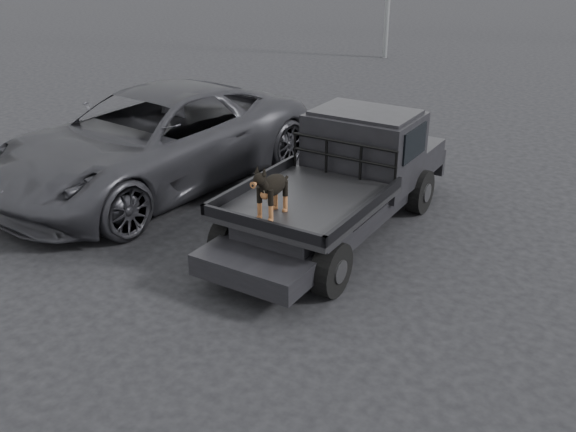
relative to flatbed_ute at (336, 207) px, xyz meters
The scene contains 6 objects.
ground 1.74m from the flatbed_ute, 107.44° to the right, with size 120.00×120.00×0.00m, color black.
flatbed_ute is the anchor object (origin of this frame).
ute_cab 1.31m from the flatbed_ute, 90.00° to the left, with size 1.72×1.30×0.88m, color black, non-canonical shape.
headache_rack 0.76m from the flatbed_ute, 90.00° to the left, with size 1.80×0.08×0.55m, color black, non-canonical shape.
dog 1.84m from the flatbed_ute, 94.57° to the right, with size 0.32×0.60×0.74m, color black, non-canonical shape.
parked_suv 3.88m from the flatbed_ute, behind, with size 3.00×6.51×1.81m, color #2E2E33.
Camera 1 is at (4.73, -6.73, 4.53)m, focal length 40.00 mm.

